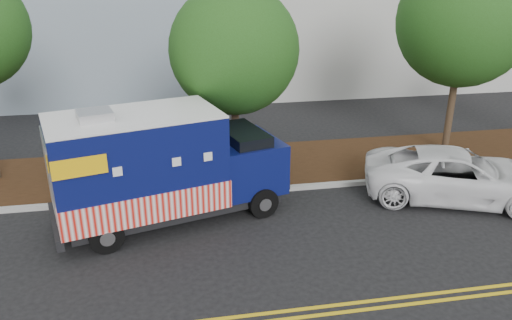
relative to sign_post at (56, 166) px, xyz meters
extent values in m
plane|color=black|center=(5.23, -1.82, -1.20)|extent=(120.00, 120.00, 0.00)
cube|color=#9E9E99|center=(5.23, -0.42, -1.12)|extent=(120.00, 0.18, 0.15)
cube|color=black|center=(5.23, 1.68, -1.12)|extent=(120.00, 4.00, 0.15)
cube|color=gold|center=(5.23, -6.27, -1.19)|extent=(120.00, 0.10, 0.01)
cylinder|color=#38281C|center=(5.60, 1.19, 0.43)|extent=(0.26, 0.26, 3.25)
sphere|color=#214B15|center=(5.60, 1.19, 3.09)|extent=(4.13, 4.13, 4.13)
cylinder|color=#38281C|center=(13.81, 1.82, 0.70)|extent=(0.26, 0.26, 3.80)
sphere|color=#214B15|center=(13.81, 1.82, 3.76)|extent=(4.66, 4.66, 4.66)
cube|color=#473828|center=(0.00, 0.00, 0.00)|extent=(0.06, 0.06, 2.40)
cube|color=black|center=(3.42, -1.59, -0.76)|extent=(6.19, 3.47, 0.29)
cube|color=#0B114D|center=(2.51, -1.84, 0.69)|extent=(4.88, 3.49, 2.52)
cube|color=red|center=(2.51, -1.84, -0.20)|extent=(4.94, 3.56, 0.79)
cube|color=white|center=(2.51, -1.84, 1.97)|extent=(4.88, 3.49, 0.06)
cube|color=#B7B7BA|center=(1.60, -2.08, 2.10)|extent=(1.03, 1.03, 0.23)
cube|color=#0B114D|center=(5.54, -1.00, 0.11)|extent=(2.41, 2.67, 1.47)
cube|color=black|center=(5.49, -1.02, 0.81)|extent=(1.55, 2.25, 0.68)
cube|color=black|center=(6.47, -0.75, -0.38)|extent=(0.63, 2.04, 0.31)
cube|color=black|center=(0.34, -2.43, -0.73)|extent=(0.80, 2.32, 0.29)
cube|color=#B7B7BA|center=(0.37, -2.42, 0.74)|extent=(0.54, 1.83, 1.99)
cube|color=#B7B7BA|center=(2.48, -0.55, 0.74)|extent=(1.83, 0.54, 1.15)
cube|color=yellow|center=(1.32, -3.45, 1.26)|extent=(1.22, 0.35, 0.47)
cube|color=yellow|center=(0.66, -1.05, 1.26)|extent=(1.22, 0.35, 0.47)
cylinder|color=black|center=(5.93, -2.01, -0.76)|extent=(0.93, 0.52, 0.88)
cylinder|color=black|center=(5.36, 0.05, -0.76)|extent=(0.93, 0.52, 0.88)
cylinder|color=black|center=(1.68, -3.17, -0.76)|extent=(0.93, 0.52, 0.88)
cylinder|color=black|center=(1.12, -1.11, -0.76)|extent=(0.93, 0.52, 0.88)
imported|color=white|center=(12.05, -1.88, -0.43)|extent=(6.12, 4.38, 1.55)
camera|label=1|loc=(3.45, -14.63, 5.67)|focal=35.00mm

